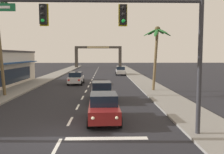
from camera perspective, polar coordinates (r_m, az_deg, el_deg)
ground_plane at (r=12.95m, az=-11.33°, el=-13.06°), size 220.00×220.00×0.00m
sidewalk_right at (r=32.85m, az=8.34°, el=-1.77°), size 3.20×110.00×0.14m
sidewalk_left at (r=33.86m, az=-18.67°, el=-1.79°), size 3.20×110.00×0.14m
lane_markings at (r=32.39m, az=-4.60°, el=-1.95°), size 4.28×88.22×0.01m
traffic_signal_mast at (r=11.86m, az=3.31°, el=11.12°), size 11.34×0.41×7.44m
sedan_lead_at_stop_bar at (r=15.02m, az=-1.95°, el=-7.03°), size 2.06×4.50×1.68m
sedan_third_in_queue at (r=21.45m, az=-2.44°, el=-3.33°), size 2.09×4.51×1.68m
sedan_oncoming_far at (r=33.83m, az=-8.39°, el=-0.24°), size 1.98×4.46×1.68m
sedan_parked_nearest_kerb at (r=48.81m, az=2.01°, el=1.48°), size 1.99×4.47×1.68m
palm_right_second at (r=27.33m, az=10.34°, el=7.56°), size 3.12×3.07×7.10m
town_gateway_arch at (r=76.41m, az=-3.22°, el=5.41°), size 14.46×0.90×6.65m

